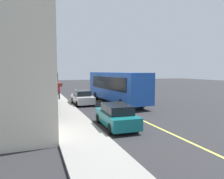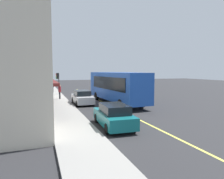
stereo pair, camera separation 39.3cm
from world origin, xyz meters
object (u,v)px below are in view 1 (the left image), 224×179
object	(u,v)px
car_silver	(82,98)
car_teal	(116,116)
pedestrian_waiting	(59,90)
pedestrian_by_curb	(51,86)
bus	(116,86)
traffic_light	(57,78)

from	to	relation	value
car_silver	car_teal	xyz separation A→B (m)	(-9.96, -0.09, 0.00)
pedestrian_waiting	pedestrian_by_curb	size ratio (longest dim) A/B	1.07
car_teal	pedestrian_waiting	world-z (taller)	pedestrian_waiting
bus	car_silver	size ratio (longest dim) A/B	2.62
car_teal	traffic_light	bearing A→B (deg)	5.59
car_teal	pedestrian_by_curb	world-z (taller)	pedestrian_by_curb
bus	pedestrian_waiting	xyz separation A→B (m)	(4.73, 5.78, -0.73)
bus	car_teal	world-z (taller)	bus
pedestrian_by_curb	traffic_light	bearing A→B (deg)	-170.19
bus	pedestrian_waiting	distance (m)	7.50
car_silver	pedestrian_by_curb	distance (m)	12.93
traffic_light	pedestrian_by_curb	distance (m)	3.49
bus	pedestrian_by_curb	world-z (taller)	bus
traffic_light	pedestrian_by_curb	xyz separation A→B (m)	(3.16, 0.55, -1.37)
traffic_light	pedestrian_waiting	world-z (taller)	traffic_light
car_silver	pedestrian_waiting	size ratio (longest dim) A/B	2.36
traffic_light	car_teal	bearing A→B (deg)	-174.41
car_teal	bus	bearing A→B (deg)	-21.49
bus	car_silver	world-z (taller)	bus
car_silver	pedestrian_waiting	world-z (taller)	pedestrian_waiting
pedestrian_waiting	car_teal	bearing A→B (deg)	-171.16
car_silver	car_teal	world-z (taller)	same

